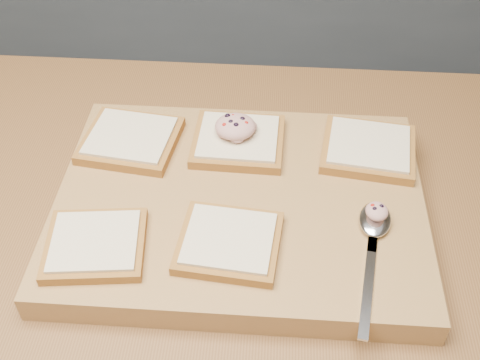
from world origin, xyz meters
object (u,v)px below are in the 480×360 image
object	(u,v)px
cutting_board	(240,206)
bread_far_center	(238,140)
spoon	(374,228)
tuna_salad_dollop	(235,126)

from	to	relation	value
cutting_board	bread_far_center	bearing A→B (deg)	95.51
cutting_board	spoon	bearing A→B (deg)	-16.65
cutting_board	spoon	distance (m)	0.17
bread_far_center	spoon	bearing A→B (deg)	-40.25
tuna_salad_dollop	cutting_board	bearing A→B (deg)	-82.29
bread_far_center	spoon	xyz separation A→B (m)	(0.17, -0.14, -0.00)
cutting_board	tuna_salad_dollop	world-z (taller)	tuna_salad_dollop
bread_far_center	tuna_salad_dollop	world-z (taller)	tuna_salad_dollop
bread_far_center	tuna_salad_dollop	xyz separation A→B (m)	(-0.00, 0.00, 0.02)
cutting_board	bread_far_center	size ratio (longest dim) A/B	3.68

